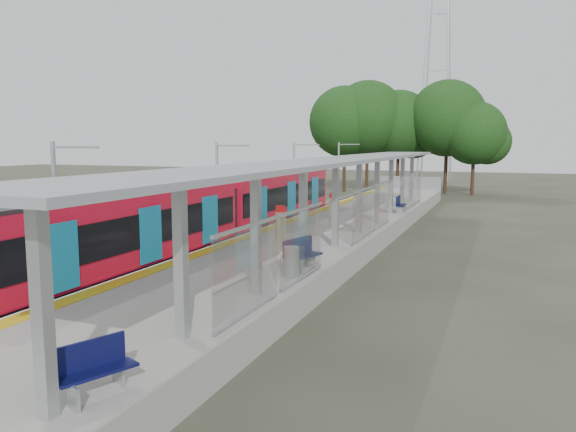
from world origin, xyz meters
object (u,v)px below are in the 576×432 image
(train, at_px, (213,212))
(info_pillar_near, at_px, (281,233))
(bench_mid, at_px, (301,253))
(info_pillar_far, at_px, (333,213))
(bench_far, at_px, (400,204))
(bench_near, at_px, (92,367))
(litter_bin, at_px, (291,262))

(train, distance_m, info_pillar_near, 5.95)
(bench_mid, height_order, info_pillar_near, info_pillar_near)
(info_pillar_near, xyz_separation_m, info_pillar_far, (-0.04, 7.24, -0.05))
(bench_far, height_order, info_pillar_near, info_pillar_near)
(info_pillar_near, bearing_deg, bench_mid, -72.02)
(bench_near, xyz_separation_m, bench_far, (0.33, 27.84, 0.04))
(bench_mid, bearing_deg, litter_bin, -70.41)
(bench_near, bearing_deg, train, 135.53)
(train, relative_size, bench_far, 17.98)
(info_pillar_near, bearing_deg, litter_bin, -80.33)
(info_pillar_near, xyz_separation_m, litter_bin, (1.85, -3.63, -0.32))
(info_pillar_near, relative_size, litter_bin, 1.87)
(bench_mid, height_order, info_pillar_far, info_pillar_far)
(bench_near, distance_m, litter_bin, 9.28)
(bench_mid, xyz_separation_m, litter_bin, (0.07, -1.12, -0.08))
(bench_near, distance_m, bench_far, 27.84)
(info_pillar_far, bearing_deg, bench_near, -81.93)
(bench_mid, distance_m, litter_bin, 1.13)
(bench_far, xyz_separation_m, litter_bin, (-0.20, -18.56, -0.04))
(bench_near, xyz_separation_m, litter_bin, (0.13, 9.28, -0.00))
(bench_near, height_order, litter_bin, litter_bin)
(train, xyz_separation_m, litter_bin, (6.75, -7.00, -0.54))
(train, height_order, info_pillar_far, train)
(bench_near, relative_size, bench_far, 0.96)
(train, bearing_deg, litter_bin, -46.07)
(bench_mid, bearing_deg, bench_near, -74.51)
(train, relative_size, bench_near, 18.71)
(info_pillar_far, bearing_deg, train, -138.46)
(info_pillar_near, distance_m, info_pillar_far, 7.24)
(bench_near, xyz_separation_m, info_pillar_far, (-1.76, 20.14, 0.26))
(bench_far, bearing_deg, bench_near, -92.21)
(bench_far, height_order, info_pillar_far, info_pillar_far)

